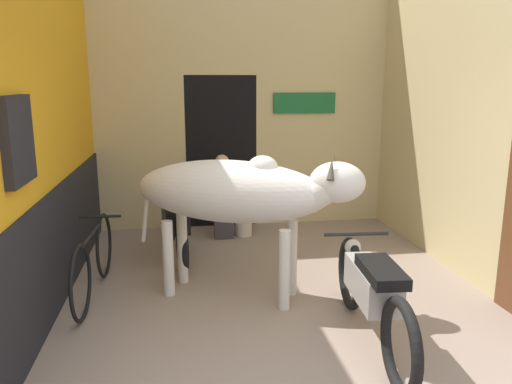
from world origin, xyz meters
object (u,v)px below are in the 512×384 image
cow (239,193)px  shopkeeper_seated (223,194)px  bicycle (94,261)px  plastic_stool (243,221)px  motorcycle_near (372,291)px  motorcycle_far (176,222)px

cow → shopkeeper_seated: (0.01, 2.02, -0.47)m
bicycle → shopkeeper_seated: shopkeeper_seated is taller
bicycle → plastic_stool: bearing=45.6°
motorcycle_near → plastic_stool: (-0.66, 3.09, -0.24)m
cow → bicycle: size_ratio=1.28×
motorcycle_far → bicycle: size_ratio=1.08×
shopkeeper_seated → plastic_stool: bearing=-4.9°
cow → shopkeeper_seated: 2.08m
motorcycle_far → bicycle: bearing=-126.8°
motorcycle_far → plastic_stool: bearing=36.7°
motorcycle_near → bicycle: bearing=151.1°
motorcycle_near → motorcycle_far: bearing=123.4°
shopkeeper_seated → motorcycle_near: bearing=-73.2°
motorcycle_far → plastic_stool: motorcycle_far is taller
cow → motorcycle_near: bearing=-49.0°
cow → bicycle: bearing=171.0°
cow → plastic_stool: bearing=81.7°
bicycle → cow: bearing=-9.0°
motorcycle_far → plastic_stool: 1.18m
cow → motorcycle_far: (-0.64, 1.31, -0.63)m
plastic_stool → motorcycle_near: bearing=-78.0°
cow → shopkeeper_seated: cow is taller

